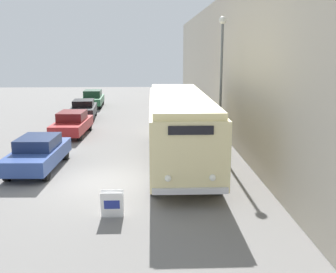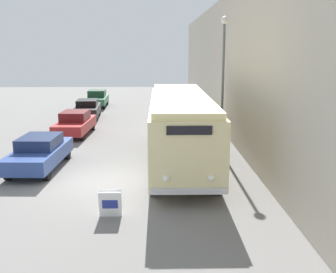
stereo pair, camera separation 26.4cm
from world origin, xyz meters
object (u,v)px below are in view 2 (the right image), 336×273
Objects in this scene: parked_car_mid at (75,123)px; parked_car_distant at (97,98)px; sign_board at (110,204)px; parked_car_far at (87,109)px; parked_car_near at (40,152)px; vintage_bus at (180,124)px; streetlamp at (223,67)px.

parked_car_distant reaches higher than parked_car_mid.
parked_car_distant is at bearing 99.64° from sign_board.
sign_board is 0.19× the size of parked_car_far.
parked_car_mid reaches higher than parked_car_near.
vintage_bus is 8.57m from parked_car_mid.
parked_car_distant is (-0.41, 18.86, 0.04)m from parked_car_near.
sign_board is 0.19× the size of parked_car_near.
parked_car_distant is (-0.50, 11.93, 0.05)m from parked_car_mid.
vintage_bus is at bearing 67.95° from sign_board.
parked_car_far is (-8.46, 9.89, -3.51)m from streetlamp.
parked_car_distant reaches higher than sign_board.
parked_car_near is 1.03× the size of parked_car_mid.
parked_car_distant is at bearing 118.22° from streetlamp.
parked_car_near is 1.02× the size of parked_car_distant.
sign_board is at bearing -112.05° from vintage_bus.
parked_car_near is (-3.66, 5.14, 0.32)m from sign_board.
streetlamp reaches higher than parked_car_distant.
parked_car_far is at bearing 118.46° from vintage_bus.
parked_car_mid is 1.00× the size of parked_car_distant.
sign_board is 12.59m from parked_car_mid.
parked_car_far is at bearing 102.25° from sign_board.
vintage_bus reaches higher than parked_car_distant.
parked_car_near is at bearing -162.40° from streetlamp.
parked_car_distant is at bearing 94.58° from parked_car_mid.
streetlamp is 1.50× the size of parked_car_distant.
parked_car_far is at bearing 92.84° from parked_car_near.
parked_car_near is at bearing -171.45° from vintage_bus.
vintage_bus is 3.72m from streetlamp.
parked_car_far is at bearing -90.00° from parked_car_distant.
streetlamp is at bearing 19.66° from parked_car_near.
parked_car_near is at bearing -93.32° from parked_car_far.
parked_car_near is at bearing -88.54° from parked_car_mid.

